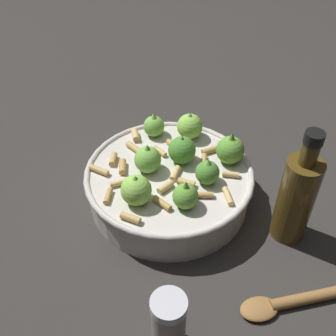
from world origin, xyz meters
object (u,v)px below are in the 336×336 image
object	(u,v)px
olive_oil_bottle	(295,197)
pepper_shaker	(166,324)
wooden_spoon	(314,297)
cooking_pan	(169,180)

from	to	relation	value
olive_oil_bottle	pepper_shaker	bearing A→B (deg)	-46.16
olive_oil_bottle	wooden_spoon	world-z (taller)	olive_oil_bottle
olive_oil_bottle	wooden_spoon	bearing A→B (deg)	6.21
olive_oil_bottle	wooden_spoon	distance (m)	0.14
cooking_pan	olive_oil_bottle	bearing A→B (deg)	67.86
cooking_pan	pepper_shaker	world-z (taller)	cooking_pan
pepper_shaker	olive_oil_bottle	size ratio (longest dim) A/B	0.50
pepper_shaker	cooking_pan	bearing A→B (deg)	179.27
cooking_pan	wooden_spoon	bearing A→B (deg)	45.51
wooden_spoon	cooking_pan	bearing A→B (deg)	-134.49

